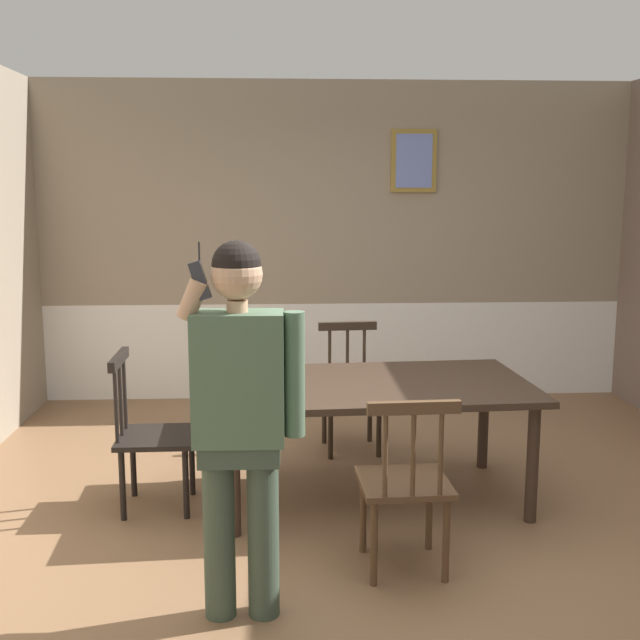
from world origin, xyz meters
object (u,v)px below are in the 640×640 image
object	(u,v)px
chair_by_doorway	(350,388)
chair_at_table_head	(405,482)
person_figure	(241,407)
dining_table	(373,394)
chair_near_window	(151,433)

from	to	relation	value
chair_by_doorway	chair_at_table_head	world-z (taller)	chair_at_table_head
person_figure	dining_table	bearing A→B (deg)	-118.25
chair_by_doorway	person_figure	world-z (taller)	person_figure
dining_table	chair_by_doorway	bearing A→B (deg)	93.22
chair_near_window	chair_at_table_head	size ratio (longest dim) A/B	1.02
chair_near_window	chair_at_table_head	bearing A→B (deg)	57.53
chair_by_doorway	person_figure	distance (m)	2.39
dining_table	chair_by_doorway	world-z (taller)	chair_by_doorway
chair_at_table_head	dining_table	bearing A→B (deg)	90.79
chair_near_window	person_figure	xyz separation A→B (m)	(0.60, -1.23, 0.51)
chair_near_window	chair_by_doorway	world-z (taller)	chair_near_window
chair_by_doorway	person_figure	size ratio (longest dim) A/B	0.54
chair_near_window	chair_at_table_head	world-z (taller)	chair_near_window
chair_near_window	dining_table	bearing A→B (deg)	92.46
chair_near_window	chair_by_doorway	size ratio (longest dim) A/B	1.03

